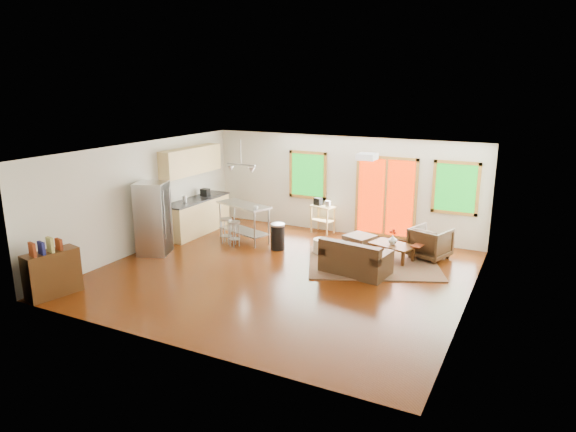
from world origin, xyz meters
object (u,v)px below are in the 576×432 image
at_px(coffee_table, 393,246).
at_px(kitchen_cart, 322,209).
at_px(rug, 373,263).
at_px(ottoman, 360,243).
at_px(armchair, 430,241).
at_px(loveseat, 355,260).
at_px(refrigerator, 154,218).
at_px(island, 244,216).

relative_size(coffee_table, kitchen_cart, 1.17).
height_order(rug, ottoman, ottoman).
height_order(rug, kitchen_cart, kitchen_cart).
bearing_deg(kitchen_cart, armchair, -14.69).
bearing_deg(kitchen_cart, loveseat, -53.92).
relative_size(coffee_table, armchair, 1.36).
height_order(loveseat, armchair, armchair).
bearing_deg(refrigerator, coffee_table, 1.01).
distance_m(ottoman, island, 3.03).
relative_size(rug, island, 1.75).
height_order(coffee_table, armchair, armchair).
xyz_separation_m(ottoman, island, (-2.95, -0.47, 0.45)).
xyz_separation_m(refrigerator, island, (1.34, 1.83, -0.20)).
height_order(coffee_table, ottoman, ottoman).
bearing_deg(island, kitchen_cart, 45.92).
distance_m(armchair, refrigerator, 6.46).
height_order(ottoman, refrigerator, refrigerator).
height_order(rug, loveseat, loveseat).
bearing_deg(ottoman, refrigerator, -151.77).
xyz_separation_m(rug, kitchen_cart, (-1.99, 1.73, 0.63)).
distance_m(armchair, island, 4.63).
bearing_deg(ottoman, loveseat, -74.78).
xyz_separation_m(loveseat, coffee_table, (0.48, 1.18, 0.04)).
relative_size(rug, armchair, 3.51).
xyz_separation_m(coffee_table, armchair, (0.73, 0.54, 0.07)).
bearing_deg(island, ottoman, 9.10).
height_order(coffee_table, refrigerator, refrigerator).
bearing_deg(coffee_table, refrigerator, -158.33).
distance_m(coffee_table, ottoman, 0.92).
distance_m(rug, armchair, 1.46).
bearing_deg(coffee_table, kitchen_cart, 150.05).
bearing_deg(coffee_table, rug, -130.20).
bearing_deg(loveseat, coffee_table, 75.96).
bearing_deg(rug, loveseat, -100.78).
distance_m(rug, island, 3.56).
bearing_deg(refrigerator, rug, -1.70).
xyz_separation_m(ottoman, refrigerator, (-4.30, -2.31, 0.65)).
relative_size(rug, coffee_table, 2.58).
bearing_deg(armchair, refrigerator, 42.16).
bearing_deg(ottoman, rug, -49.92).
height_order(loveseat, coffee_table, loveseat).
relative_size(ottoman, refrigerator, 0.36).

